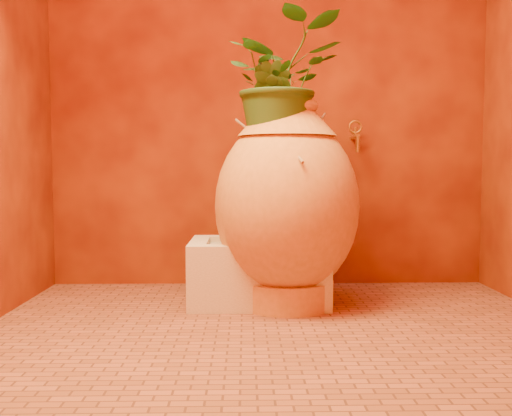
{
  "coord_description": "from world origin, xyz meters",
  "views": [
    {
      "loc": [
        -0.14,
        -2.31,
        0.68
      ],
      "look_at": [
        -0.09,
        0.35,
        0.49
      ],
      "focal_mm": 40.0,
      "sensor_mm": 36.0,
      "label": 1
    }
  ],
  "objects_px": {
    "stone_basin": "(259,273)",
    "wine_bottle_b": "(257,245)",
    "wine_bottle_c": "(292,247)",
    "wine_bottle_a": "(295,245)",
    "wall_tap": "(356,135)",
    "amphora": "(287,205)"
  },
  "relations": [
    {
      "from": "stone_basin",
      "to": "wine_bottle_b",
      "type": "bearing_deg",
      "value": 95.56
    },
    {
      "from": "wine_bottle_b",
      "to": "wine_bottle_c",
      "type": "distance_m",
      "value": 0.21
    },
    {
      "from": "wine_bottle_a",
      "to": "wall_tap",
      "type": "relative_size",
      "value": 1.63
    },
    {
      "from": "stone_basin",
      "to": "wine_bottle_a",
      "type": "relative_size",
      "value": 2.28
    },
    {
      "from": "wine_bottle_c",
      "to": "amphora",
      "type": "bearing_deg",
      "value": -126.59
    },
    {
      "from": "stone_basin",
      "to": "wine_bottle_a",
      "type": "xyz_separation_m",
      "value": [
        0.19,
        0.08,
        0.13
      ]
    },
    {
      "from": "wine_bottle_a",
      "to": "wine_bottle_b",
      "type": "xyz_separation_m",
      "value": [
        -0.2,
        0.0,
        -0.0
      ]
    },
    {
      "from": "wine_bottle_b",
      "to": "wine_bottle_c",
      "type": "bearing_deg",
      "value": -33.5
    },
    {
      "from": "stone_basin",
      "to": "wall_tap",
      "type": "xyz_separation_m",
      "value": [
        0.56,
        0.38,
        0.71
      ]
    },
    {
      "from": "amphora",
      "to": "wine_bottle_a",
      "type": "relative_size",
      "value": 3.34
    },
    {
      "from": "amphora",
      "to": "wine_bottle_a",
      "type": "xyz_separation_m",
      "value": [
        0.06,
        0.15,
        -0.22
      ]
    },
    {
      "from": "stone_basin",
      "to": "wine_bottle_a",
      "type": "bearing_deg",
      "value": 21.99
    },
    {
      "from": "wine_bottle_b",
      "to": "wall_tap",
      "type": "height_order",
      "value": "wall_tap"
    },
    {
      "from": "stone_basin",
      "to": "wine_bottle_a",
      "type": "distance_m",
      "value": 0.24
    },
    {
      "from": "stone_basin",
      "to": "wine_bottle_b",
      "type": "xyz_separation_m",
      "value": [
        -0.01,
        0.08,
        0.13
      ]
    },
    {
      "from": "wall_tap",
      "to": "stone_basin",
      "type": "bearing_deg",
      "value": -145.44
    },
    {
      "from": "amphora",
      "to": "stone_basin",
      "type": "distance_m",
      "value": 0.38
    },
    {
      "from": "amphora",
      "to": "wall_tap",
      "type": "xyz_separation_m",
      "value": [
        0.42,
        0.46,
        0.37
      ]
    },
    {
      "from": "stone_basin",
      "to": "wall_tap",
      "type": "height_order",
      "value": "wall_tap"
    },
    {
      "from": "wine_bottle_a",
      "to": "wall_tap",
      "type": "height_order",
      "value": "wall_tap"
    },
    {
      "from": "stone_basin",
      "to": "wall_tap",
      "type": "relative_size",
      "value": 3.72
    },
    {
      "from": "wine_bottle_a",
      "to": "wine_bottle_b",
      "type": "bearing_deg",
      "value": 179.46
    }
  ]
}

